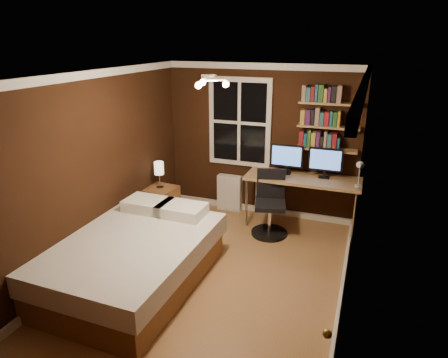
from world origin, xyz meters
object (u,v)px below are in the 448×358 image
(nightstand, at_px, (161,205))
(monitor_right, at_px, (325,163))
(bedside_lamp, at_px, (159,175))
(radiator, at_px, (230,193))
(bed, at_px, (133,259))
(office_chair, at_px, (270,210))
(desk_lamp, at_px, (359,174))
(monitor_left, at_px, (286,159))
(desk, at_px, (303,181))

(nightstand, xyz_separation_m, monitor_right, (2.48, 0.68, 0.78))
(bedside_lamp, xyz_separation_m, radiator, (0.90, 0.83, -0.49))
(nightstand, height_order, radiator, radiator)
(bed, bearing_deg, office_chair, 57.54)
(bedside_lamp, distance_m, desk_lamp, 3.03)
(nightstand, height_order, monitor_right, monitor_right)
(bedside_lamp, distance_m, radiator, 1.32)
(bedside_lamp, relative_size, monitor_left, 0.85)
(bed, relative_size, nightstand, 3.86)
(bed, height_order, office_chair, office_chair)
(monitor_right, relative_size, desk_lamp, 1.16)
(monitor_left, height_order, monitor_right, same)
(bedside_lamp, relative_size, office_chair, 0.44)
(office_chair, bearing_deg, desk, 30.69)
(monitor_left, distance_m, desk_lamp, 1.14)
(bedside_lamp, bearing_deg, desk_lamp, 7.53)
(nightstand, xyz_separation_m, monitor_left, (1.89, 0.68, 0.78))
(monitor_left, bearing_deg, desk, -16.95)
(monitor_left, relative_size, desk_lamp, 1.16)
(bedside_lamp, distance_m, office_chair, 1.83)
(desk, bearing_deg, nightstand, -164.75)
(nightstand, relative_size, desk_lamp, 1.33)
(bedside_lamp, bearing_deg, monitor_left, 19.82)
(bed, xyz_separation_m, monitor_right, (1.95, 2.35, 0.74))
(bedside_lamp, bearing_deg, bed, -72.34)
(monitor_left, bearing_deg, nightstand, -160.18)
(nightstand, height_order, monitor_left, monitor_left)
(nightstand, height_order, bedside_lamp, bedside_lamp)
(bed, relative_size, desk_lamp, 5.13)
(bedside_lamp, bearing_deg, office_chair, 6.15)
(nightstand, relative_size, monitor_left, 1.14)
(bed, distance_m, office_chair, 2.24)
(bed, distance_m, radiator, 2.53)
(monitor_left, bearing_deg, radiator, 171.54)
(desk_lamp, xyz_separation_m, office_chair, (-1.22, -0.20, -0.67))
(radiator, bearing_deg, office_chair, -36.04)
(desk, relative_size, monitor_right, 3.43)
(bed, height_order, desk_lamp, desk_lamp)
(nightstand, bearing_deg, office_chair, 12.55)
(bed, xyz_separation_m, monitor_left, (1.36, 2.35, 0.74))
(bed, height_order, desk, desk)
(nightstand, relative_size, monitor_right, 1.14)
(bed, bearing_deg, radiator, 82.90)
(desk_lamp, bearing_deg, monitor_left, 165.47)
(desk, xyz_separation_m, desk_lamp, (0.81, -0.20, 0.28))
(office_chair, bearing_deg, nightstand, 171.96)
(nightstand, bearing_deg, desk, 21.64)
(bed, bearing_deg, nightstand, 108.86)
(nightstand, relative_size, desk, 0.33)
(bed, xyz_separation_m, radiator, (0.37, 2.50, -0.01))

